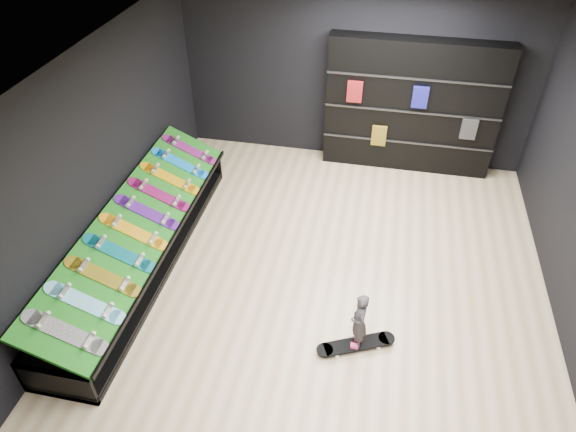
% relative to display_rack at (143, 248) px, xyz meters
% --- Properties ---
extents(floor, '(6.00, 7.00, 0.01)m').
position_rel_display_rack_xyz_m(floor, '(2.55, 0.00, -0.25)').
color(floor, beige).
rests_on(floor, ground).
extents(ceiling, '(6.00, 7.00, 0.01)m').
position_rel_display_rack_xyz_m(ceiling, '(2.55, 0.00, 2.75)').
color(ceiling, white).
rests_on(ceiling, ground).
extents(wall_back, '(6.00, 0.02, 3.00)m').
position_rel_display_rack_xyz_m(wall_back, '(2.55, 3.50, 1.25)').
color(wall_back, black).
rests_on(wall_back, ground).
extents(wall_left, '(0.02, 7.00, 3.00)m').
position_rel_display_rack_xyz_m(wall_left, '(-0.45, 0.00, 1.25)').
color(wall_left, black).
rests_on(wall_left, ground).
extents(display_rack, '(0.90, 4.50, 0.50)m').
position_rel_display_rack_xyz_m(display_rack, '(0.00, 0.00, 0.00)').
color(display_rack, black).
rests_on(display_rack, ground).
extents(turf_ramp, '(0.92, 4.50, 0.46)m').
position_rel_display_rack_xyz_m(turf_ramp, '(0.05, 0.00, 0.46)').
color(turf_ramp, '#12600F').
rests_on(turf_ramp, display_rack).
extents(back_shelving, '(2.88, 0.34, 2.31)m').
position_rel_display_rack_xyz_m(back_shelving, '(3.54, 3.32, 0.90)').
color(back_shelving, black).
rests_on(back_shelving, ground).
extents(floor_skateboard, '(0.98, 0.61, 0.09)m').
position_rel_display_rack_xyz_m(floor_skateboard, '(3.11, -0.91, -0.21)').
color(floor_skateboard, black).
rests_on(floor_skateboard, ground).
extents(child, '(0.17, 0.21, 0.48)m').
position_rel_display_rack_xyz_m(child, '(3.11, -0.91, 0.08)').
color(child, black).
rests_on(child, floor_skateboard).
extents(display_board_0, '(0.93, 0.22, 0.50)m').
position_rel_display_rack_xyz_m(display_board_0, '(0.06, -1.90, 0.49)').
color(display_board_0, black).
rests_on(display_board_0, turf_ramp).
extents(display_board_1, '(0.93, 0.22, 0.50)m').
position_rel_display_rack_xyz_m(display_board_1, '(0.06, -1.48, 0.49)').
color(display_board_1, '#0CB2E5').
rests_on(display_board_1, turf_ramp).
extents(display_board_2, '(0.93, 0.22, 0.50)m').
position_rel_display_rack_xyz_m(display_board_2, '(0.06, -1.06, 0.49)').
color(display_board_2, yellow).
rests_on(display_board_2, turf_ramp).
extents(display_board_3, '(0.93, 0.22, 0.50)m').
position_rel_display_rack_xyz_m(display_board_3, '(0.06, -0.63, 0.49)').
color(display_board_3, '#0C8C99').
rests_on(display_board_3, turf_ramp).
extents(display_board_4, '(0.93, 0.22, 0.50)m').
position_rel_display_rack_xyz_m(display_board_4, '(0.06, -0.21, 0.49)').
color(display_board_4, orange).
rests_on(display_board_4, turf_ramp).
extents(display_board_5, '(0.93, 0.22, 0.50)m').
position_rel_display_rack_xyz_m(display_board_5, '(0.06, 0.21, 0.49)').
color(display_board_5, purple).
rests_on(display_board_5, turf_ramp).
extents(display_board_6, '(0.93, 0.22, 0.50)m').
position_rel_display_rack_xyz_m(display_board_6, '(0.06, 0.63, 0.49)').
color(display_board_6, '#E5198C').
rests_on(display_board_6, turf_ramp).
extents(display_board_7, '(0.93, 0.22, 0.50)m').
position_rel_display_rack_xyz_m(display_board_7, '(0.06, 1.06, 0.49)').
color(display_board_7, yellow).
rests_on(display_board_7, turf_ramp).
extents(display_board_8, '(0.93, 0.22, 0.50)m').
position_rel_display_rack_xyz_m(display_board_8, '(0.06, 1.48, 0.49)').
color(display_board_8, blue).
rests_on(display_board_8, turf_ramp).
extents(display_board_9, '(0.93, 0.22, 0.50)m').
position_rel_display_rack_xyz_m(display_board_9, '(0.06, 1.90, 0.49)').
color(display_board_9, '#2626BF').
rests_on(display_board_9, turf_ramp).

